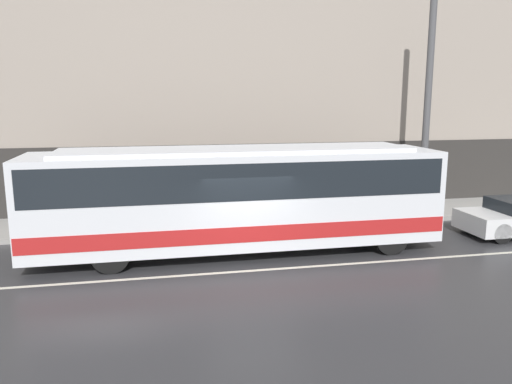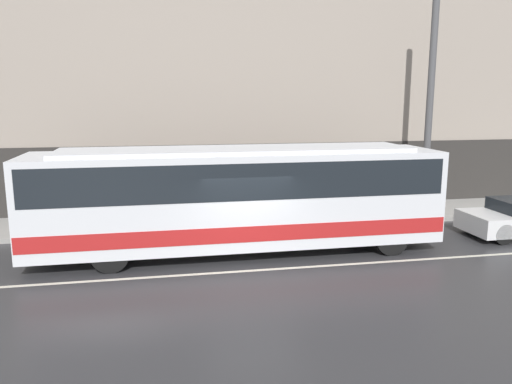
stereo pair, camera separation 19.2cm
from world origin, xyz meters
TOP-DOWN VIEW (x-y plane):
  - ground_plane at (0.00, 0.00)m, footprint 60.00×60.00m
  - sidewalk at (0.00, 5.55)m, footprint 60.00×3.09m
  - building_facade at (0.00, 7.23)m, footprint 60.00×0.35m
  - lane_stripe at (0.00, 0.00)m, footprint 54.00×0.14m
  - transit_bus at (-0.07, 1.75)m, footprint 12.11×2.61m
  - utility_pole_near at (7.74, 4.77)m, footprint 0.26×0.26m

SIDE VIEW (x-z plane):
  - ground_plane at x=0.00m, z-range 0.00..0.00m
  - lane_stripe at x=0.00m, z-range 0.00..0.01m
  - sidewalk at x=0.00m, z-range 0.00..0.17m
  - transit_bus at x=-0.07m, z-range 0.20..3.38m
  - utility_pole_near at x=7.74m, z-range 0.17..8.31m
  - building_facade at x=0.00m, z-range -0.20..11.29m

